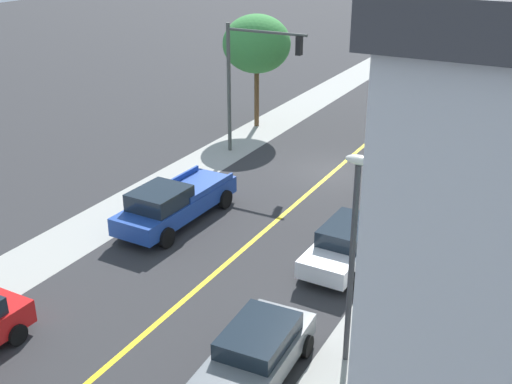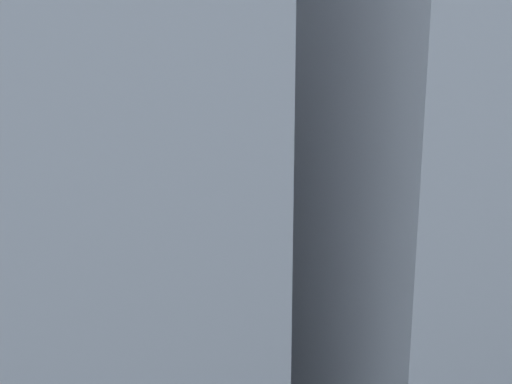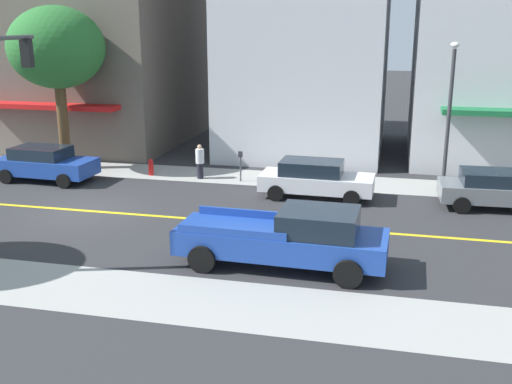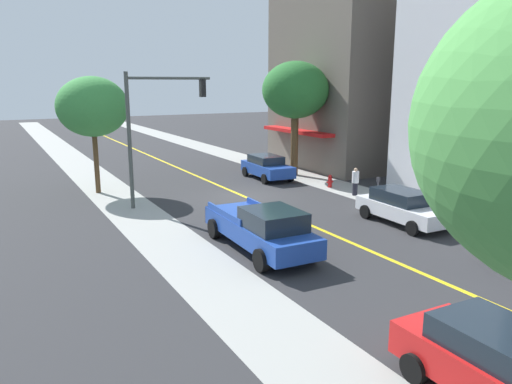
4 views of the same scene
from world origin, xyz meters
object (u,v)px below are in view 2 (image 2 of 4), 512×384
blue_sedan_left_curb (467,209)px  grey_sedan_left_curb (11,264)px  white_sedan_left_curb (210,239)px  fire_hydrant (416,240)px  street_lamp (68,180)px  blue_pickup_truck (159,196)px  parking_meter (318,239)px  pedestrian_white_shirt (363,236)px  street_tree_left_near (362,101)px  traffic_light_mast (311,113)px

blue_sedan_left_curb → grey_sedan_left_curb: bearing=3.2°
blue_sedan_left_curb → white_sedan_left_curb: bearing=3.0°
fire_hydrant → grey_sedan_left_curb: grey_sedan_left_curb is taller
street_lamp → blue_pickup_truck: (9.31, -4.90, -2.92)m
parking_meter → pedestrian_white_shirt: bearing=-92.3°
street_tree_left_near → blue_sedan_left_curb: bearing=174.5°
street_tree_left_near → traffic_light_mast: traffic_light_mast is taller
street_tree_left_near → parking_meter: size_ratio=4.82×
street_tree_left_near → street_lamp: street_tree_left_near is taller
pedestrian_white_shirt → blue_sedan_left_curb: bearing=85.4°
white_sedan_left_curb → blue_pickup_truck: 7.35m
street_lamp → blue_pickup_truck: 10.92m
street_lamp → grey_sedan_left_curb: (1.89, 1.84, -3.05)m
street_tree_left_near → blue_sedan_left_curb: street_tree_left_near is taller
white_sedan_left_curb → pedestrian_white_shirt: bearing=162.7°
traffic_light_mast → street_tree_left_near: bearing=114.5°
fire_hydrant → blue_pickup_truck: 12.34m
white_sedan_left_curb → blue_pickup_truck: size_ratio=0.75×
pedestrian_white_shirt → fire_hydrant: bearing=67.5°
parking_meter → white_sedan_left_curb: (1.79, 3.57, -0.11)m
parking_meter → street_lamp: street_lamp is taller
white_sedan_left_curb → traffic_light_mast: bearing=-133.5°
traffic_light_mast → parking_meter: bearing=-25.7°
grey_sedan_left_curb → pedestrian_white_shirt: pedestrian_white_shirt is taller
traffic_light_mast → white_sedan_left_curb: (-8.62, 8.58, -3.71)m
traffic_light_mast → blue_pickup_truck: traffic_light_mast is taller
white_sedan_left_curb → grey_sedan_left_curb: 6.95m
blue_sedan_left_curb → street_tree_left_near: bearing=-92.8°
street_tree_left_near → blue_pickup_truck: size_ratio=1.07×
grey_sedan_left_curb → street_tree_left_near: bearing=-154.5°
street_tree_left_near → grey_sedan_left_curb: size_ratio=1.47×
fire_hydrant → grey_sedan_left_curb: (1.85, 14.85, 0.38)m
parking_meter → blue_sedan_left_curb: blue_sedan_left_curb is taller
street_tree_left_near → street_lamp: (-12.66, 18.23, -1.07)m
fire_hydrant → white_sedan_left_curb: size_ratio=0.17×
parking_meter → grey_sedan_left_curb: 10.66m
fire_hydrant → white_sedan_left_curb: 8.15m
fire_hydrant → traffic_light_mast: size_ratio=0.12×
street_tree_left_near → parking_meter: 16.21m
fire_hydrant → white_sedan_left_curb: (1.94, 7.90, 0.41)m
blue_pickup_truck → pedestrian_white_shirt: (-9.21, -5.69, -0.08)m
parking_meter → blue_pickup_truck: (9.13, 3.78, -0.00)m
street_lamp → white_sedan_left_curb: street_lamp is taller
street_tree_left_near → white_sedan_left_curb: street_tree_left_near is taller
street_tree_left_near → white_sedan_left_curb: 17.41m
traffic_light_mast → blue_pickup_truck: 9.58m
parking_meter → pedestrian_white_shirt: size_ratio=0.87×
street_lamp → fire_hydrant: bearing=-89.9°
white_sedan_left_curb → blue_pickup_truck: bearing=-87.0°
fire_hydrant → street_lamp: size_ratio=0.13×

